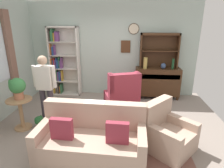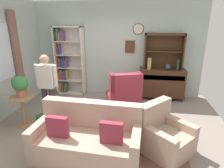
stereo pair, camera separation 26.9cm
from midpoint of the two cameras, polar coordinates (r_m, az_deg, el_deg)
name	(u,v)px [view 2 (the right image)]	position (r m, az deg, el deg)	size (l,w,h in m)	color
ground_plane	(106,127)	(4.33, 0.09, -12.94)	(5.40, 4.60, 0.02)	gray
wall_back	(118,50)	(5.87, 3.15, 10.19)	(5.00, 0.09, 2.80)	#ADC1B7
area_rug	(113,135)	(4.05, 2.36, -15.16)	(2.72, 1.82, 0.01)	brown
bookshelf	(67,61)	(6.10, -12.00, 6.61)	(0.90, 0.30, 2.10)	silver
sideboard	(161,82)	(5.84, 15.89, 0.44)	(1.30, 0.45, 0.92)	#422816
sideboard_hutch	(164,46)	(5.73, 16.68, 10.82)	(1.10, 0.26, 1.00)	#422816
vase_tall	(149,64)	(5.58, 12.51, 5.98)	(0.11, 0.11, 0.33)	tan
vase_round	(168,67)	(5.67, 17.71, 4.94)	(0.15, 0.15, 0.17)	#33476B
bottle_wine	(178,65)	(5.68, 20.40, 5.38)	(0.07, 0.07, 0.30)	#194223
couch_floral	(88,139)	(3.42, -4.92, -16.13)	(1.84, 0.94, 0.90)	tan
armchair_floral	(164,137)	(3.66, 17.51, -14.88)	(1.08, 1.08, 0.88)	tan
wingback_chair	(124,97)	(4.92, 5.14, -3.84)	(0.99, 1.00, 1.05)	maroon
plant_stand	(23,108)	(4.60, -23.63, -6.56)	(0.52, 0.52, 0.69)	#A87F56
potted_plant_large	(20,85)	(4.43, -24.41, -0.26)	(0.33, 0.33, 0.45)	#AD6B4C
potted_plant_small	(41,118)	(4.57, -19.04, -9.79)	(0.20, 0.20, 0.28)	beige
person_reading	(47,84)	(4.44, -17.30, 0.06)	(0.52, 0.22, 1.56)	#38333D
coffee_table	(111,114)	(4.10, 1.48, -9.03)	(0.80, 0.50, 0.42)	#422816
book_stack	(105,109)	(4.09, -0.32, -7.45)	(0.21, 0.15, 0.08)	#CC7233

